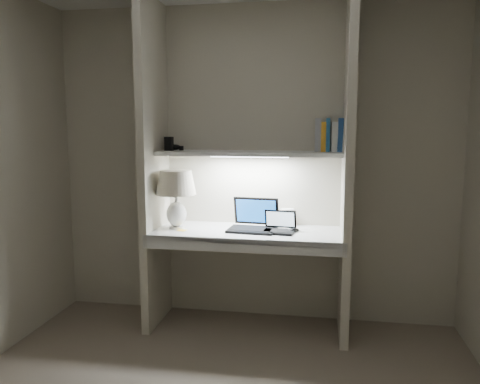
% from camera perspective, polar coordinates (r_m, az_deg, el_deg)
% --- Properties ---
extents(back_wall, '(3.20, 0.01, 2.50)m').
position_cam_1_polar(back_wall, '(3.76, 1.55, 3.36)').
color(back_wall, beige).
rests_on(back_wall, floor).
extents(alcove_panel_left, '(0.06, 0.55, 2.50)m').
position_cam_1_polar(alcove_panel_left, '(3.67, -10.44, 3.12)').
color(alcove_panel_left, beige).
rests_on(alcove_panel_left, floor).
extents(alcove_panel_right, '(0.06, 0.55, 2.50)m').
position_cam_1_polar(alcove_panel_right, '(3.45, 12.97, 2.75)').
color(alcove_panel_right, beige).
rests_on(alcove_panel_right, floor).
extents(desk, '(1.40, 0.55, 0.04)m').
position_cam_1_polar(desk, '(3.57, 0.88, -5.02)').
color(desk, white).
rests_on(desk, alcove_panel_left).
extents(desk_apron, '(1.46, 0.03, 0.10)m').
position_cam_1_polar(desk_apron, '(3.32, 0.18, -6.52)').
color(desk_apron, silver).
rests_on(desk_apron, desk).
extents(shelf, '(1.40, 0.36, 0.03)m').
position_cam_1_polar(shelf, '(3.57, 1.14, 4.73)').
color(shelf, silver).
rests_on(shelf, back_wall).
extents(strip_light, '(0.60, 0.04, 0.02)m').
position_cam_1_polar(strip_light, '(3.58, 1.14, 4.38)').
color(strip_light, white).
rests_on(strip_light, shelf).
extents(table_lamp, '(0.31, 0.31, 0.45)m').
position_cam_1_polar(table_lamp, '(3.61, -7.80, 0.31)').
color(table_lamp, white).
rests_on(table_lamp, desk).
extents(laptop_main, '(0.38, 0.33, 0.24)m').
position_cam_1_polar(laptop_main, '(3.59, 1.66, -3.75)').
color(laptop_main, black).
rests_on(laptop_main, desk).
extents(laptop_netbook, '(0.26, 0.24, 0.16)m').
position_cam_1_polar(laptop_netbook, '(3.52, 4.74, -4.27)').
color(laptop_netbook, black).
rests_on(laptop_netbook, desk).
extents(speaker, '(0.11, 0.09, 0.14)m').
position_cam_1_polar(speaker, '(3.74, 5.82, -3.09)').
color(speaker, silver).
rests_on(speaker, desk).
extents(mouse, '(0.10, 0.08, 0.03)m').
position_cam_1_polar(mouse, '(3.53, 6.55, -4.64)').
color(mouse, black).
rests_on(mouse, desk).
extents(cable_coil, '(0.11, 0.11, 0.01)m').
position_cam_1_polar(cable_coil, '(3.64, -0.16, -4.35)').
color(cable_coil, black).
rests_on(cable_coil, desk).
extents(sticky_note, '(0.08, 0.08, 0.00)m').
position_cam_1_polar(sticky_note, '(3.59, -7.07, -4.66)').
color(sticky_note, yellow).
rests_on(sticky_note, desk).
extents(book_row, '(0.24, 0.17, 0.25)m').
position_cam_1_polar(book_row, '(3.63, 10.96, 6.74)').
color(book_row, silver).
rests_on(book_row, shelf).
extents(shelf_box, '(0.07, 0.05, 0.11)m').
position_cam_1_polar(shelf_box, '(3.73, -8.66, 5.84)').
color(shelf_box, black).
rests_on(shelf_box, shelf).
extents(shelf_gadget, '(0.12, 0.10, 0.05)m').
position_cam_1_polar(shelf_gadget, '(3.77, -8.03, 5.43)').
color(shelf_gadget, black).
rests_on(shelf_gadget, shelf).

